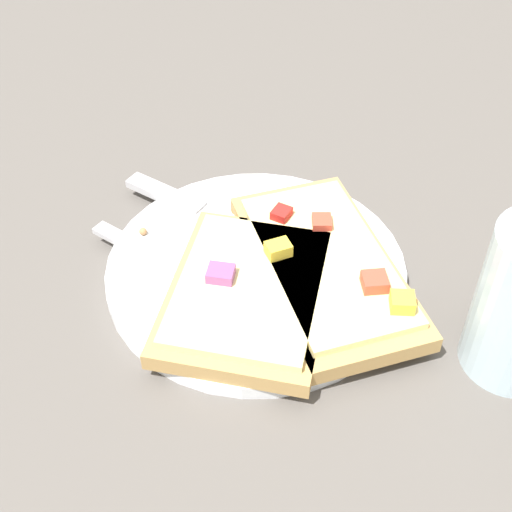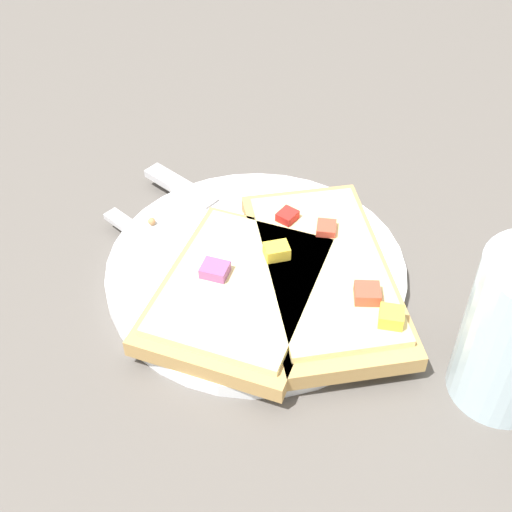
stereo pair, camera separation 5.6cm
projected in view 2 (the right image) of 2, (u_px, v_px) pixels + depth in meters
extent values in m
plane|color=#56514C|center=(256.00, 276.00, 0.57)|extent=(4.00, 4.00, 0.00)
cylinder|color=white|center=(256.00, 270.00, 0.57)|extent=(0.24, 0.24, 0.01)
cube|color=#B7B7BC|center=(163.00, 250.00, 0.57)|extent=(0.09, 0.12, 0.01)
cube|color=#B7B7BC|center=(248.00, 310.00, 0.53)|extent=(0.05, 0.06, 0.01)
cube|color=#B7B7BC|center=(279.00, 348.00, 0.50)|extent=(0.02, 0.03, 0.00)
cube|color=#B7B7BC|center=(286.00, 342.00, 0.50)|extent=(0.02, 0.03, 0.00)
cube|color=#B7B7BC|center=(293.00, 336.00, 0.51)|extent=(0.02, 0.03, 0.00)
cube|color=#B7B7BC|center=(299.00, 330.00, 0.51)|extent=(0.02, 0.03, 0.00)
cube|color=#B7B7BC|center=(181.00, 187.00, 0.63)|extent=(0.06, 0.07, 0.01)
cube|color=#B7B7BC|center=(269.00, 240.00, 0.58)|extent=(0.10, 0.11, 0.00)
cube|color=tan|center=(324.00, 275.00, 0.55)|extent=(0.10, 0.19, 0.01)
cube|color=beige|center=(325.00, 266.00, 0.54)|extent=(0.09, 0.17, 0.01)
cube|color=red|center=(287.00, 216.00, 0.57)|extent=(0.02, 0.02, 0.01)
cube|color=yellow|center=(391.00, 317.00, 0.49)|extent=(0.02, 0.02, 0.01)
cube|color=#D14733|center=(367.00, 293.00, 0.51)|extent=(0.02, 0.02, 0.01)
cube|color=#D14733|center=(326.00, 228.00, 0.56)|extent=(0.02, 0.02, 0.01)
cube|color=tan|center=(242.00, 294.00, 0.53)|extent=(0.18, 0.19, 0.01)
cube|color=beige|center=(242.00, 285.00, 0.52)|extent=(0.16, 0.17, 0.01)
cube|color=yellow|center=(277.00, 251.00, 0.54)|extent=(0.02, 0.02, 0.01)
cube|color=#934C8E|center=(215.00, 270.00, 0.53)|extent=(0.03, 0.02, 0.01)
sphere|color=tan|center=(254.00, 344.00, 0.50)|extent=(0.01, 0.01, 0.01)
sphere|color=#C38646|center=(307.00, 324.00, 0.52)|extent=(0.01, 0.01, 0.01)
sphere|color=tan|center=(290.00, 207.00, 0.61)|extent=(0.01, 0.01, 0.01)
sphere|color=#B58051|center=(152.00, 221.00, 0.60)|extent=(0.01, 0.01, 0.01)
sphere|color=#C88047|center=(243.00, 340.00, 0.50)|extent=(0.01, 0.01, 0.01)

